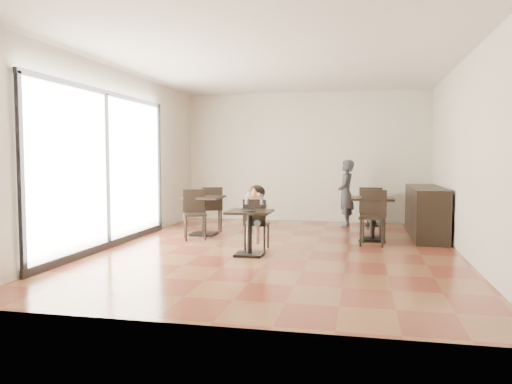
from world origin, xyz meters
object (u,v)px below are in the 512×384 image
(child_chair, at_px, (257,224))
(chair_left_a, at_px, (211,209))
(child_table, at_px, (250,233))
(chair_back_b, at_px, (375,211))
(chair_mid_a, at_px, (372,211))
(cafe_table_back, at_px, (374,211))
(cafe_table_left, at_px, (204,216))
(chair_left_b, at_px, (195,215))
(adult_patron, at_px, (346,193))
(chair_back_a, at_px, (374,208))
(child, at_px, (257,217))
(chair_mid_b, at_px, (373,218))
(cafe_table_mid, at_px, (372,219))

(child_chair, relative_size, chair_left_a, 0.92)
(child_table, distance_m, chair_back_b, 4.06)
(chair_mid_a, bearing_deg, cafe_table_back, -86.25)
(cafe_table_left, height_order, chair_left_b, chair_left_b)
(adult_patron, distance_m, chair_back_a, 0.83)
(child, relative_size, chair_left_b, 1.15)
(chair_mid_a, bearing_deg, child_table, 58.63)
(cafe_table_left, distance_m, chair_mid_b, 3.41)
(cafe_table_mid, height_order, chair_left_a, chair_left_a)
(cafe_table_back, xyz_separation_m, chair_left_b, (-3.46, -2.71, 0.15))
(child_chair, xyz_separation_m, chair_back_a, (2.07, 3.56, -0.04))
(child_table, xyz_separation_m, child_chair, (0.00, 0.55, 0.07))
(child_table, relative_size, chair_back_b, 0.91)
(child_chair, relative_size, chair_mid_a, 0.89)
(cafe_table_mid, height_order, chair_back_b, cafe_table_mid)
(chair_left_b, distance_m, chair_back_b, 4.08)
(chair_back_b, bearing_deg, chair_left_a, -161.61)
(cafe_table_back, bearing_deg, adult_patron, -155.22)
(child, bearing_deg, chair_back_b, 54.93)
(chair_left_a, bearing_deg, child_chair, 102.92)
(chair_back_b, bearing_deg, child_table, -119.20)
(adult_patron, bearing_deg, child_chair, -22.52)
(child_table, relative_size, chair_mid_b, 0.74)
(cafe_table_back, relative_size, chair_left_b, 0.70)
(cafe_table_mid, distance_m, chair_back_b, 1.57)
(chair_mid_b, bearing_deg, child_table, -137.92)
(child_table, distance_m, child_chair, 0.55)
(cafe_table_mid, bearing_deg, chair_back_b, 86.58)
(adult_patron, distance_m, cafe_table_mid, 1.93)
(chair_mid_a, height_order, chair_back_b, chair_mid_a)
(chair_left_b, height_order, chair_back_a, chair_left_b)
(chair_left_a, distance_m, chair_back_b, 3.62)
(child, bearing_deg, chair_mid_a, 44.32)
(adult_patron, height_order, cafe_table_left, adult_patron)
(chair_mid_a, bearing_deg, adult_patron, -59.12)
(adult_patron, height_order, cafe_table_back, adult_patron)
(cafe_table_back, xyz_separation_m, chair_mid_b, (-0.09, -2.67, 0.16))
(chair_mid_b, distance_m, chair_back_a, 2.74)
(child_chair, relative_size, child, 0.79)
(cafe_table_back, height_order, chair_left_b, chair_left_b)
(child_table, distance_m, chair_left_b, 1.94)
(chair_mid_a, distance_m, chair_left_b, 3.56)
(adult_patron, bearing_deg, child_table, -19.32)
(child, bearing_deg, child_table, -90.00)
(chair_back_a, bearing_deg, chair_mid_b, 89.45)
(chair_left_a, bearing_deg, chair_mid_a, 157.14)
(child, xyz_separation_m, chair_left_b, (-1.39, 0.79, -0.07))
(child, distance_m, chair_left_a, 2.35)
(chair_mid_a, xyz_separation_m, chair_back_a, (0.09, 1.64, -0.10))
(adult_patron, distance_m, chair_mid_a, 1.41)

